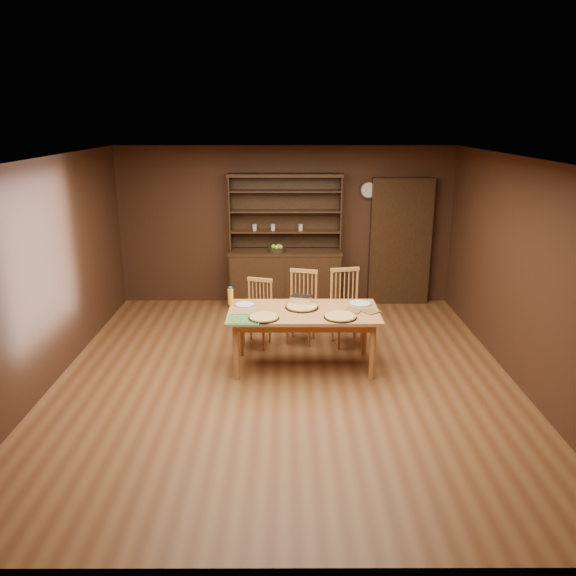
{
  "coord_description": "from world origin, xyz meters",
  "views": [
    {
      "loc": [
        0.02,
        -6.19,
        3.04
      ],
      "look_at": [
        0.04,
        0.4,
        1.02
      ],
      "focal_mm": 35.0,
      "sensor_mm": 36.0,
      "label": 1
    }
  ],
  "objects_px": {
    "chair_left": "(258,310)",
    "chair_center": "(302,304)",
    "china_hutch": "(285,271)",
    "chair_right": "(346,304)",
    "dining_table": "(304,317)",
    "juice_bottle": "(231,296)"
  },
  "relations": [
    {
      "from": "chair_left",
      "to": "juice_bottle",
      "type": "distance_m",
      "value": 0.71
    },
    {
      "from": "china_hutch",
      "to": "chair_right",
      "type": "xyz_separation_m",
      "value": [
        0.84,
        -1.61,
        -0.04
      ]
    },
    {
      "from": "china_hutch",
      "to": "chair_right",
      "type": "distance_m",
      "value": 1.82
    },
    {
      "from": "china_hutch",
      "to": "dining_table",
      "type": "height_order",
      "value": "china_hutch"
    },
    {
      "from": "chair_left",
      "to": "juice_bottle",
      "type": "relative_size",
      "value": 4.1
    },
    {
      "from": "china_hutch",
      "to": "chair_right",
      "type": "bearing_deg",
      "value": -62.43
    },
    {
      "from": "dining_table",
      "to": "juice_bottle",
      "type": "xyz_separation_m",
      "value": [
        -0.92,
        0.26,
        0.19
      ]
    },
    {
      "from": "china_hutch",
      "to": "chair_right",
      "type": "height_order",
      "value": "china_hutch"
    },
    {
      "from": "juice_bottle",
      "to": "chair_right",
      "type": "bearing_deg",
      "value": 19.86
    },
    {
      "from": "chair_center",
      "to": "chair_right",
      "type": "xyz_separation_m",
      "value": [
        0.6,
        -0.09,
        0.02
      ]
    },
    {
      "from": "chair_left",
      "to": "juice_bottle",
      "type": "bearing_deg",
      "value": -104.82
    },
    {
      "from": "chair_center",
      "to": "china_hutch",
      "type": "bearing_deg",
      "value": 114.01
    },
    {
      "from": "china_hutch",
      "to": "chair_left",
      "type": "xyz_separation_m",
      "value": [
        -0.37,
        -1.66,
        -0.11
      ]
    },
    {
      "from": "chair_left",
      "to": "chair_right",
      "type": "bearing_deg",
      "value": 19.46
    },
    {
      "from": "chair_right",
      "to": "juice_bottle",
      "type": "height_order",
      "value": "chair_right"
    },
    {
      "from": "chair_center",
      "to": "dining_table",
      "type": "bearing_deg",
      "value": -75.25
    },
    {
      "from": "chair_left",
      "to": "chair_right",
      "type": "relative_size",
      "value": 0.88
    },
    {
      "from": "chair_left",
      "to": "chair_center",
      "type": "relative_size",
      "value": 0.91
    },
    {
      "from": "chair_left",
      "to": "chair_center",
      "type": "xyz_separation_m",
      "value": [
        0.61,
        0.13,
        0.05
      ]
    },
    {
      "from": "chair_center",
      "to": "chair_left",
      "type": "bearing_deg",
      "value": -152.54
    },
    {
      "from": "dining_table",
      "to": "chair_center",
      "type": "bearing_deg",
      "value": 89.58
    },
    {
      "from": "china_hutch",
      "to": "dining_table",
      "type": "relative_size",
      "value": 1.18
    }
  ]
}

